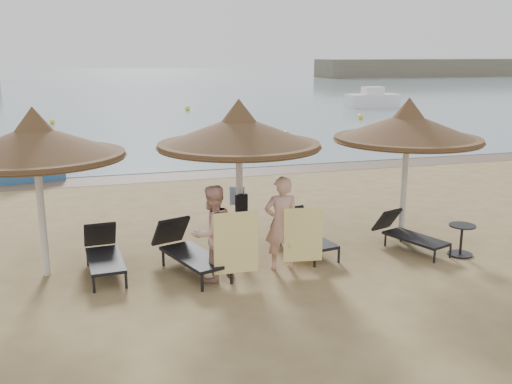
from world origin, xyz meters
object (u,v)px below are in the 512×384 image
lounger_far_right (407,233)px  lounger_far_left (104,252)px  palapa_right (408,128)px  lounger_near_left (187,249)px  palapa_center (239,132)px  person_right (282,216)px  palapa_left (35,143)px  person_left (212,226)px  side_table (461,241)px  pedal_boat (29,169)px  lounger_near_right (301,233)px

lounger_far_right → lounger_far_left: bearing=156.2°
palapa_right → lounger_near_left: (-4.87, -0.45, -2.09)m
palapa_center → person_right: palapa_center is taller
palapa_left → person_right: bearing=-12.2°
lounger_near_left → person_left: (0.37, -0.63, 0.62)m
lounger_far_left → lounger_near_left: size_ratio=0.88×
lounger_near_left → lounger_far_right: (4.67, -0.11, -0.07)m
palapa_center → person_right: size_ratio=1.53×
palapa_center → palapa_right: (3.73, 0.05, -0.05)m
lounger_near_left → side_table: 5.57m
palapa_left → lounger_near_left: 3.35m
person_right → pedal_boat: 11.21m
lounger_near_right → lounger_far_right: size_ratio=1.09×
palapa_right → lounger_far_left: size_ratio=1.69×
side_table → palapa_right: bearing=117.1°
lounger_near_right → pedal_boat: size_ratio=0.87×
palapa_center → pedal_boat: bearing=118.0°
palapa_center → palapa_right: bearing=0.8°
lounger_far_right → person_right: 3.04m
side_table → person_left: person_left is taller
palapa_center → lounger_near_left: size_ratio=1.52×
palapa_right → pedal_boat: (-8.49, 8.90, -2.15)m
palapa_left → pedal_boat: size_ratio=1.42×
person_right → palapa_left: bearing=-7.4°
palapa_right → side_table: size_ratio=4.90×
lounger_near_right → person_left: bearing=-162.8°
palapa_left → lounger_near_right: size_ratio=1.64×
lounger_near_right → side_table: bearing=-32.0°
palapa_right → person_right: palapa_right is taller
lounger_far_left → side_table: bearing=-13.2°
lounger_far_left → pedal_boat: size_ratio=0.84×
palapa_left → pedal_boat: palapa_left is taller
palapa_center → side_table: (4.37, -1.20, -2.24)m
lounger_far_right → person_right: person_right is taller
person_left → pedal_boat: 10.77m
palapa_right → lounger_near_right: size_ratio=1.64×
side_table → pedal_boat: (-9.13, 10.15, 0.05)m
palapa_center → person_right: bearing=-55.9°
palapa_center → person_left: 1.99m
lounger_near_right → lounger_far_right: (2.18, -0.55, -0.03)m
palapa_left → lounger_near_left: size_ratio=1.50×
person_right → pedal_boat: person_right is taller
lounger_far_right → pedal_boat: bearing=111.7°
lounger_far_right → pedal_boat: size_ratio=0.80×
lounger_near_left → lounger_far_right: 4.67m
palapa_right → lounger_near_left: 5.32m
lounger_far_left → lounger_near_right: 4.02m
lounger_near_left → person_right: person_right is taller
lounger_far_left → lounger_near_left: (1.54, -0.36, 0.04)m
lounger_near_left → lounger_far_right: size_ratio=1.19×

